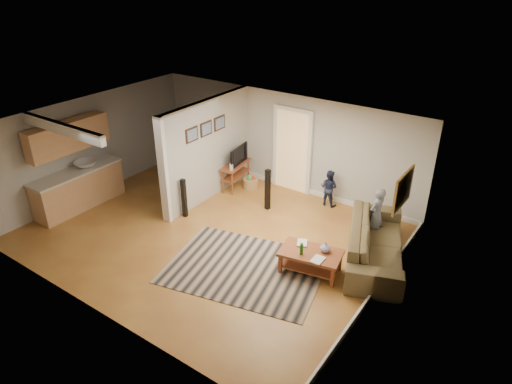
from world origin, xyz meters
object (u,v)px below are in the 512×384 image
Objects in this scene: coffee_table at (312,256)px; speaker_left at (184,198)px; sofa at (373,258)px; child at (373,238)px; speaker_right at (268,190)px; tv_console at (236,166)px; toy_basket at (251,183)px; toddler at (327,204)px.

speaker_left is (-3.45, 0.19, 0.12)m from coffee_table.
sofa is 0.78m from child.
speaker_left is 0.93× the size of speaker_right.
speaker_right is (-2.06, 1.60, 0.16)m from coffee_table.
speaker_right is at bearing -30.38° from tv_console.
speaker_right reaches higher than tv_console.
toy_basket is 2.13m from toddler.
tv_console is at bearing 148.04° from coffee_table.
toddler is at bearing 55.55° from speaker_right.
child is (3.94, -0.30, -0.61)m from tv_console.
speaker_right is 1.59m from toddler.
tv_console is at bearing 80.47° from speaker_left.
speaker_left is 2.17m from toy_basket.
toddler is at bearing 2.68° from tv_console.
child is at bearing 152.49° from toddler.
toddler reaches higher than sofa.
child is at bearing 73.19° from coffee_table.
speaker_right is 2.59× the size of toy_basket.
toy_basket is at bearing 9.51° from toddler.
sofa is at bearing -17.08° from toy_basket.
coffee_table reaches higher than child.
child is at bearing 17.49° from speaker_right.
sofa is at bearing 140.53° from toddler.
tv_console is at bearing 171.40° from speaker_right.
tv_console is 1.07× the size of speaker_right.
toddler is (1.11, 1.02, -0.52)m from speaker_right.
coffee_table reaches higher than toddler.
speaker_left is 0.80× the size of child.
toddler reaches higher than toy_basket.
speaker_left reaches higher than sofa.
coffee_table is 4.00m from tv_console.
toy_basket is at bearing 143.07° from coffee_table.
child reaches higher than toddler.
toy_basket is (-0.99, 0.70, -0.37)m from speaker_right.
tv_console is 1.43m from speaker_right.
sofa reaches higher than toy_basket.
speaker_left is at bearing -122.00° from speaker_right.
speaker_right is at bearing -35.19° from toy_basket.
sofa is at bearing 3.00° from speaker_right.
child is (4.00, 1.62, -0.48)m from speaker_left.
child is at bearing -13.43° from tv_console.
speaker_right is 1.27m from toy_basket.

